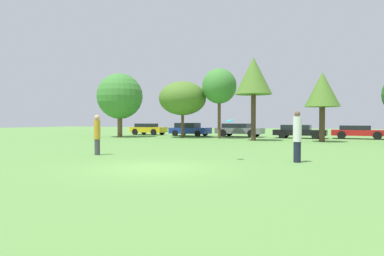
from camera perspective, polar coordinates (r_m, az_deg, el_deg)
ground_plane at (r=11.75m, az=-6.21°, el=-6.49°), size 120.00×120.00×0.00m
person_thrower at (r=16.49m, az=-15.21°, el=-0.93°), size 0.29×0.29×1.83m
person_catcher at (r=13.69m, az=16.80°, el=-1.30°), size 0.32×0.32×1.93m
frisbee at (r=13.84m, az=6.14°, el=1.18°), size 0.30×0.29×0.12m
tree_0 at (r=33.80m, az=-11.70°, el=5.07°), size 4.29×4.29×6.01m
tree_1 at (r=31.90m, az=-1.55°, el=4.85°), size 4.31×4.31×5.12m
tree_2 at (r=30.68m, az=4.47°, el=6.80°), size 2.99×2.99×6.10m
tree_3 at (r=27.72m, az=10.00°, el=8.24°), size 2.87×2.87×6.46m
tree_4 at (r=27.26m, az=20.49°, el=5.79°), size 2.53×2.53×5.10m
parked_car_yellow at (r=38.41m, az=-7.18°, el=-0.12°), size 3.87×2.01×1.23m
parked_car_blue at (r=35.22m, az=-0.42°, el=-0.20°), size 4.06×2.11×1.32m
parked_car_grey at (r=33.89m, az=7.65°, el=-0.25°), size 4.55×2.07×1.27m
parked_car_black at (r=32.20m, az=17.02°, el=-0.49°), size 4.49×1.99×1.18m
parked_car_red at (r=32.87m, az=25.46°, el=-0.53°), size 4.38×2.01×1.14m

